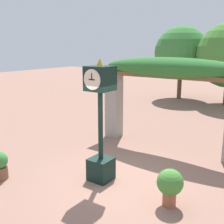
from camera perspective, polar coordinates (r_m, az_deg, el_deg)
ground_plane at (r=7.62m, az=1.20°, el=-13.39°), size 60.00×60.00×0.00m
pedestal_clock at (r=7.02m, az=-2.35°, el=-1.68°), size 0.59×0.64×3.13m
pergola at (r=9.47m, az=11.41°, el=6.55°), size 5.48×1.11×3.07m
potted_plant_near_right at (r=6.39m, az=11.69°, el=-14.20°), size 0.58×0.58×0.84m
tree_line at (r=18.01m, az=21.52°, el=10.66°), size 10.02×3.94×4.79m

